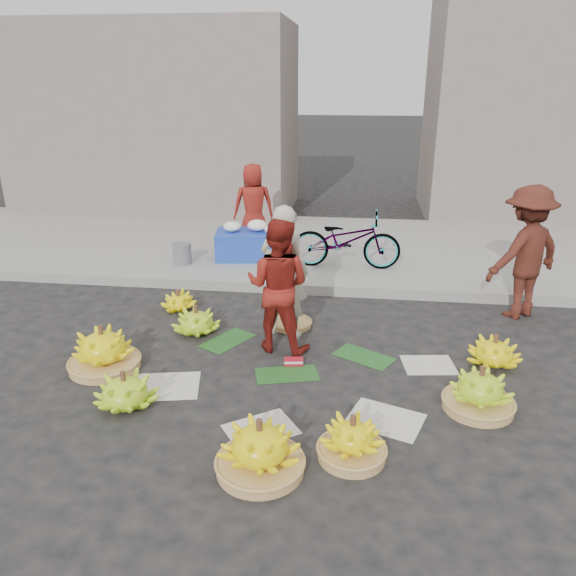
# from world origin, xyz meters

# --- Properties ---
(ground) EXTENTS (80.00, 80.00, 0.00)m
(ground) POSITION_xyz_m (0.00, 0.00, 0.00)
(ground) COLOR black
(ground) RESTS_ON ground
(curb) EXTENTS (40.00, 0.25, 0.15)m
(curb) POSITION_xyz_m (0.00, 2.20, 0.07)
(curb) COLOR gray
(curb) RESTS_ON ground
(sidewalk) EXTENTS (40.00, 4.00, 0.12)m
(sidewalk) POSITION_xyz_m (0.00, 4.30, 0.06)
(sidewalk) COLOR gray
(sidewalk) RESTS_ON ground
(building_left) EXTENTS (6.00, 3.00, 4.00)m
(building_left) POSITION_xyz_m (-4.00, 7.20, 2.00)
(building_left) COLOR gray
(building_left) RESTS_ON sidewalk
(building_right) EXTENTS (5.00, 3.00, 5.00)m
(building_right) POSITION_xyz_m (4.50, 7.70, 2.50)
(building_right) COLOR gray
(building_right) RESTS_ON sidewalk
(newspaper_scatter) EXTENTS (3.20, 1.80, 0.00)m
(newspaper_scatter) POSITION_xyz_m (0.00, -0.80, 0.00)
(newspaper_scatter) COLOR silver
(newspaper_scatter) RESTS_ON ground
(banana_leaves) EXTENTS (2.00, 1.00, 0.00)m
(banana_leaves) POSITION_xyz_m (-0.10, 0.20, 0.00)
(banana_leaves) COLOR #1A4E1A
(banana_leaves) RESTS_ON ground
(banana_bunch_0) EXTENTS (0.84, 0.84, 0.50)m
(banana_bunch_0) POSITION_xyz_m (-2.05, -0.31, 0.22)
(banana_bunch_0) COLOR #B2854A
(banana_bunch_0) RESTS_ON ground
(banana_bunch_1) EXTENTS (0.71, 0.71, 0.37)m
(banana_bunch_1) POSITION_xyz_m (-1.53, -1.00, 0.16)
(banana_bunch_1) COLOR #91CB1D
(banana_bunch_1) RESTS_ON ground
(banana_bunch_2) EXTENTS (0.74, 0.74, 0.47)m
(banana_bunch_2) POSITION_xyz_m (-0.11, -1.74, 0.21)
(banana_bunch_2) COLOR #B2854A
(banana_bunch_2) RESTS_ON ground
(banana_bunch_3) EXTENTS (0.62, 0.62, 0.40)m
(banana_bunch_3) POSITION_xyz_m (0.61, -1.48, 0.17)
(banana_bunch_3) COLOR #B2854A
(banana_bunch_3) RESTS_ON ground
(banana_bunch_4) EXTENTS (0.65, 0.65, 0.45)m
(banana_bunch_4) POSITION_xyz_m (1.77, -0.61, 0.19)
(banana_bunch_4) COLOR #B2854A
(banana_bunch_4) RESTS_ON ground
(banana_bunch_5) EXTENTS (0.73, 0.73, 0.35)m
(banana_bunch_5) POSITION_xyz_m (2.09, 0.31, 0.15)
(banana_bunch_5) COLOR #FFF00C
(banana_bunch_5) RESTS_ON ground
(banana_bunch_6) EXTENTS (0.59, 0.59, 0.35)m
(banana_bunch_6) POSITION_xyz_m (-1.32, 0.68, 0.15)
(banana_bunch_6) COLOR #91CB1D
(banana_bunch_6) RESTS_ON ground
(banana_bunch_7) EXTENTS (0.56, 0.56, 0.28)m
(banana_bunch_7) POSITION_xyz_m (-1.76, 1.34, 0.12)
(banana_bunch_7) COLOR #FFF00C
(banana_bunch_7) RESTS_ON ground
(basket_spare) EXTENTS (0.58, 0.58, 0.06)m
(basket_spare) POSITION_xyz_m (-0.20, 1.02, 0.03)
(basket_spare) COLOR #B2854A
(basket_spare) RESTS_ON ground
(incense_stack) EXTENTS (0.21, 0.10, 0.08)m
(incense_stack) POSITION_xyz_m (-0.05, 0.00, 0.05)
(incense_stack) COLOR red
(incense_stack) RESTS_ON ground
(vendor_cream) EXTENTS (0.66, 0.51, 1.59)m
(vendor_cream) POSITION_xyz_m (-0.26, 0.78, 0.80)
(vendor_cream) COLOR beige
(vendor_cream) RESTS_ON ground
(vendor_red) EXTENTS (0.84, 0.71, 1.52)m
(vendor_red) POSITION_xyz_m (-0.28, 0.41, 0.76)
(vendor_red) COLOR maroon
(vendor_red) RESTS_ON ground
(man_striped) EXTENTS (1.27, 1.14, 1.71)m
(man_striped) POSITION_xyz_m (2.67, 1.74, 0.85)
(man_striped) COLOR maroon
(man_striped) RESTS_ON ground
(flower_table) EXTENTS (1.14, 0.80, 0.62)m
(flower_table) POSITION_xyz_m (-1.18, 3.35, 0.37)
(flower_table) COLOR #1A39AC
(flower_table) RESTS_ON sidewalk
(grey_bucket) EXTENTS (0.29, 0.29, 0.33)m
(grey_bucket) POSITION_xyz_m (-2.19, 2.90, 0.28)
(grey_bucket) COLOR slate
(grey_bucket) RESTS_ON sidewalk
(flower_vendor) EXTENTS (0.80, 0.64, 1.43)m
(flower_vendor) POSITION_xyz_m (-1.25, 4.07, 0.84)
(flower_vendor) COLOR maroon
(flower_vendor) RESTS_ON sidewalk
(bicycle) EXTENTS (0.59, 1.67, 0.88)m
(bicycle) POSITION_xyz_m (0.40, 3.06, 0.56)
(bicycle) COLOR gray
(bicycle) RESTS_ON sidewalk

